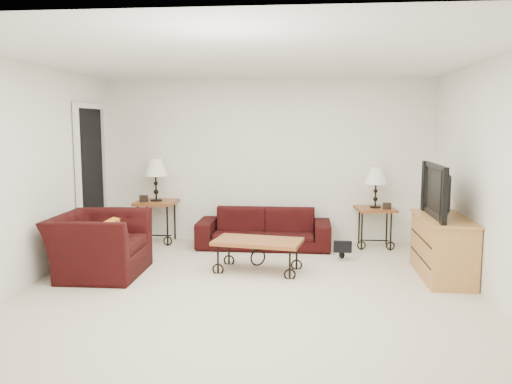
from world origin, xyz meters
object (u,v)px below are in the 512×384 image
(tv_stand, at_px, (443,247))
(coffee_table, at_px, (258,256))
(lamp_left, at_px, (156,180))
(television, at_px, (443,191))
(sofa, at_px, (264,228))
(side_table_right, at_px, (375,227))
(backpack, at_px, (342,241))
(armchair, at_px, (100,245))
(lamp_right, at_px, (376,188))
(side_table_left, at_px, (157,222))

(tv_stand, bearing_deg, coffee_table, 179.00)
(lamp_left, height_order, television, television)
(sofa, bearing_deg, television, -30.89)
(side_table_right, height_order, backpack, side_table_right)
(sofa, relative_size, television, 1.79)
(sofa, bearing_deg, backpack, -26.56)
(armchair, relative_size, television, 1.05)
(lamp_right, xyz_separation_m, coffee_table, (-1.60, -1.47, -0.69))
(side_table_left, bearing_deg, tv_stand, -21.08)
(side_table_right, bearing_deg, sofa, -173.70)
(side_table_left, bearing_deg, sofa, -6.14)
(television, height_order, backpack, television)
(side_table_left, bearing_deg, side_table_right, 0.00)
(side_table_right, xyz_separation_m, lamp_right, (0.00, 0.00, 0.59))
(lamp_left, bearing_deg, armchair, -96.18)
(lamp_left, distance_m, lamp_right, 3.30)
(coffee_table, relative_size, tv_stand, 0.87)
(lamp_right, relative_size, tv_stand, 0.49)
(armchair, bearing_deg, side_table_left, -6.90)
(sofa, distance_m, lamp_right, 1.75)
(lamp_right, bearing_deg, side_table_left, 180.00)
(lamp_right, bearing_deg, sofa, -173.70)
(side_table_right, xyz_separation_m, lamp_left, (-3.30, 0.00, 0.67))
(side_table_right, relative_size, coffee_table, 0.56)
(television, bearing_deg, lamp_right, -158.71)
(sofa, distance_m, tv_stand, 2.60)
(coffee_table, bearing_deg, sofa, 91.30)
(sofa, xyz_separation_m, side_table_right, (1.63, 0.18, 0.01))
(coffee_table, bearing_deg, tv_stand, -1.00)
(armchair, xyz_separation_m, tv_stand, (4.11, 0.28, -0.01))
(lamp_left, height_order, lamp_right, lamp_left)
(armchair, xyz_separation_m, television, (4.08, 0.28, 0.67))
(lamp_left, xyz_separation_m, coffee_table, (1.70, -1.47, -0.77))
(sofa, xyz_separation_m, armchair, (-1.87, -1.61, 0.09))
(armchair, bearing_deg, television, -86.80)
(lamp_right, distance_m, tv_stand, 1.71)
(lamp_left, height_order, coffee_table, lamp_left)
(side_table_right, distance_m, tv_stand, 1.63)
(side_table_right, relative_size, lamp_left, 0.92)
(television, relative_size, backpack, 2.29)
(sofa, xyz_separation_m, tv_stand, (2.24, -1.33, 0.08))
(lamp_left, bearing_deg, tv_stand, -21.08)
(lamp_left, xyz_separation_m, armchair, (-0.19, -1.79, -0.60))
(lamp_right, distance_m, television, 1.63)
(side_table_left, bearing_deg, backpack, -14.79)
(sofa, distance_m, backpack, 1.24)
(sofa, relative_size, lamp_left, 3.01)
(backpack, bearing_deg, armchair, -169.71)
(coffee_table, bearing_deg, side_table_left, 139.20)
(lamp_right, relative_size, coffee_table, 0.56)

